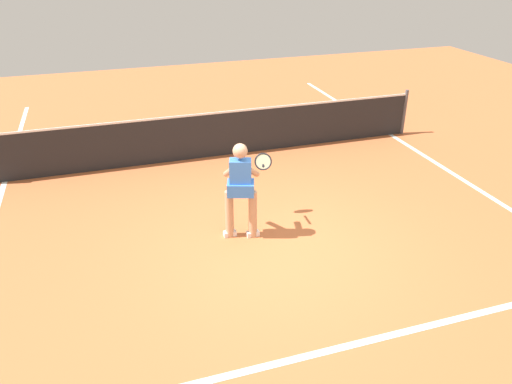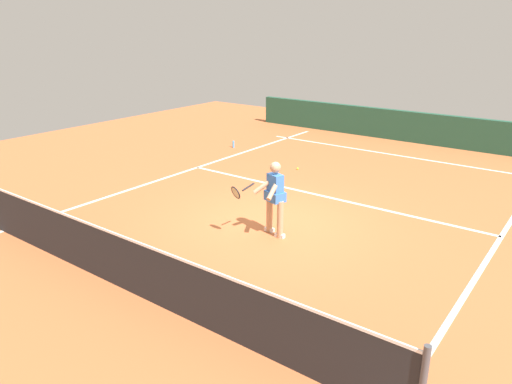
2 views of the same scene
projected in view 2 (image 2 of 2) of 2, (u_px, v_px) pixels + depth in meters
The scene contains 10 objects.
ground_plane at pixel (270, 222), 10.53m from camera, with size 25.20×25.20×0.00m, color #C66638.
court_back_wall at pixel (418, 128), 17.47m from camera, with size 13.46×0.24×1.11m, color #23513D.
baseline_marking at pixel (394, 155), 15.98m from camera, with size 9.46×0.10×0.01m, color white.
service_line_marking at pixel (320, 195), 12.19m from camera, with size 8.46×0.10×0.01m, color white.
sideline_left_marking at pixel (474, 280), 8.15m from camera, with size 0.10×17.38×0.01m, color white.
sideline_right_marking at pixel (141, 186), 12.91m from camera, with size 0.10×17.38×0.01m, color white.
court_net at pixel (134, 267), 7.54m from camera, with size 9.14×0.08×1.06m.
tennis_player at pixel (274, 196), 9.65m from camera, with size 0.97×0.87×1.55m.
tennis_ball_near at pixel (298, 169), 14.34m from camera, with size 0.07×0.07×0.07m, color #D1E533.
water_bottle at pixel (233, 144), 16.90m from camera, with size 0.07×0.07×0.24m, color #4C9EE5.
Camera 2 is at (-5.55, 7.99, 4.10)m, focal length 33.75 mm.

